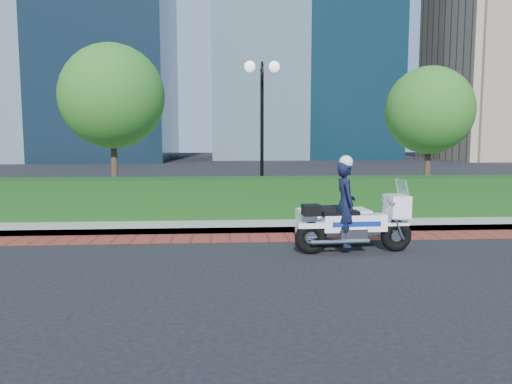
{
  "coord_description": "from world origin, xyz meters",
  "views": [
    {
      "loc": [
        -0.17,
        -9.26,
        2.22
      ],
      "look_at": [
        0.58,
        1.65,
        1.0
      ],
      "focal_mm": 35.0,
      "sensor_mm": 36.0,
      "label": 1
    }
  ],
  "objects": [
    {
      "name": "sidewalk",
      "position": [
        0.0,
        6.0,
        0.07
      ],
      "size": [
        60.0,
        8.0,
        0.15
      ],
      "primitive_type": "cube",
      "color": "gray",
      "rests_on": "ground"
    },
    {
      "name": "police_motorcycle",
      "position": [
        2.23,
        0.3,
        0.64
      ],
      "size": [
        2.31,
        1.63,
        1.87
      ],
      "rotation": [
        0.0,
        0.0,
        0.06
      ],
      "color": "black",
      "rests_on": "ground"
    },
    {
      "name": "tree_b",
      "position": [
        -3.5,
        6.5,
        3.43
      ],
      "size": [
        3.2,
        3.2,
        4.89
      ],
      "color": "#332319",
      "rests_on": "sidewalk"
    },
    {
      "name": "lamppost",
      "position": [
        1.0,
        5.2,
        2.96
      ],
      "size": [
        1.02,
        0.7,
        4.21
      ],
      "color": "black",
      "rests_on": "sidewalk"
    },
    {
      "name": "ground",
      "position": [
        0.0,
        0.0,
        0.0
      ],
      "size": [
        120.0,
        120.0,
        0.0
      ],
      "primitive_type": "plane",
      "color": "black",
      "rests_on": "ground"
    },
    {
      "name": "brick_strip",
      "position": [
        0.0,
        1.5,
        0.01
      ],
      "size": [
        60.0,
        1.0,
        0.01
      ],
      "primitive_type": "cube",
      "color": "maroon",
      "rests_on": "ground"
    },
    {
      "name": "hedge_main",
      "position": [
        0.0,
        3.6,
        0.65
      ],
      "size": [
        18.0,
        1.2,
        1.0
      ],
      "primitive_type": "cube",
      "color": "black",
      "rests_on": "sidewalk"
    },
    {
      "name": "tree_c",
      "position": [
        6.5,
        6.5,
        3.05
      ],
      "size": [
        2.8,
        2.8,
        4.3
      ],
      "color": "#332319",
      "rests_on": "sidewalk"
    }
  ]
}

